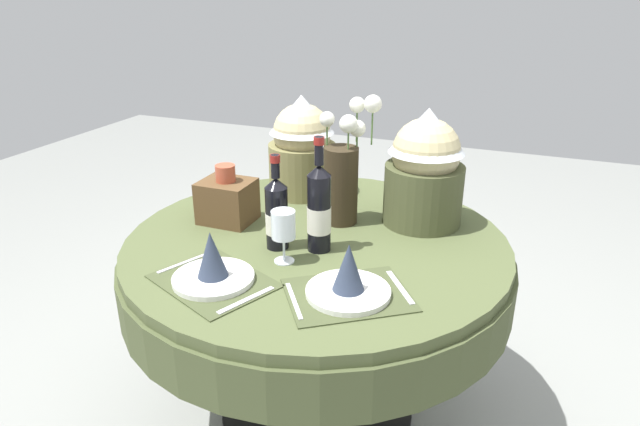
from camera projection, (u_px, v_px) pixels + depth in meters
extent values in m
plane|color=gray|center=(317.00, 410.00, 2.21)|extent=(8.00, 8.00, 0.00)
cylinder|color=#4C5633|center=(317.00, 243.00, 1.92)|extent=(1.31, 1.31, 0.04)
cylinder|color=#464F2E|center=(317.00, 270.00, 1.96)|extent=(1.33, 1.33, 0.17)
cylinder|color=black|center=(317.00, 331.00, 2.06)|extent=(0.12, 0.12, 0.69)
cylinder|color=black|center=(317.00, 408.00, 2.20)|extent=(0.74, 0.74, 0.03)
cube|color=#41492B|center=(214.00, 281.00, 1.64)|extent=(0.42, 0.37, 0.00)
cylinder|color=white|center=(213.00, 278.00, 1.64)|extent=(0.24, 0.24, 0.02)
cone|color=#2D384C|center=(211.00, 254.00, 1.61)|extent=(0.09, 0.09, 0.14)
cube|color=silver|center=(185.00, 262.00, 1.74)|extent=(0.09, 0.18, 0.00)
cube|color=silver|center=(246.00, 300.00, 1.54)|extent=(0.09, 0.18, 0.00)
cube|color=#41492B|center=(348.00, 295.00, 1.57)|extent=(0.43, 0.41, 0.00)
cylinder|color=white|center=(348.00, 292.00, 1.56)|extent=(0.24, 0.24, 0.02)
cone|color=#2D384C|center=(349.00, 267.00, 1.53)|extent=(0.09, 0.09, 0.14)
cube|color=silver|center=(294.00, 301.00, 1.53)|extent=(0.12, 0.16, 0.00)
cube|color=silver|center=(400.00, 287.00, 1.60)|extent=(0.12, 0.16, 0.00)
cylinder|color=#332819|center=(341.00, 185.00, 1.99)|extent=(0.12, 0.12, 0.28)
sphere|color=white|center=(357.00, 105.00, 1.96)|extent=(0.06, 0.06, 0.06)
cylinder|color=#4C7038|center=(357.00, 126.00, 1.99)|extent=(0.01, 0.01, 0.11)
sphere|color=white|center=(357.00, 128.00, 1.93)|extent=(0.06, 0.06, 0.06)
cylinder|color=#4C7038|center=(357.00, 140.00, 1.94)|extent=(0.01, 0.01, 0.05)
sphere|color=white|center=(327.00, 119.00, 1.93)|extent=(0.05, 0.05, 0.05)
cylinder|color=#4C7038|center=(327.00, 135.00, 1.95)|extent=(0.01, 0.01, 0.08)
sphere|color=white|center=(349.00, 124.00, 1.88)|extent=(0.06, 0.06, 0.06)
cylinder|color=#4C7038|center=(348.00, 140.00, 1.91)|extent=(0.01, 0.01, 0.07)
sphere|color=white|center=(373.00, 104.00, 1.92)|extent=(0.06, 0.06, 0.06)
cylinder|color=#4C7038|center=(372.00, 128.00, 1.95)|extent=(0.01, 0.01, 0.12)
cylinder|color=black|center=(319.00, 213.00, 1.79)|extent=(0.08, 0.08, 0.26)
cylinder|color=silver|center=(319.00, 219.00, 1.79)|extent=(0.08, 0.08, 0.09)
cone|color=black|center=(319.00, 170.00, 1.73)|extent=(0.08, 0.08, 0.03)
cylinder|color=black|center=(319.00, 151.00, 1.71)|extent=(0.03, 0.03, 0.09)
cylinder|color=maroon|center=(319.00, 141.00, 1.69)|extent=(0.03, 0.03, 0.02)
cylinder|color=black|center=(277.00, 218.00, 1.81)|extent=(0.07, 0.07, 0.21)
cylinder|color=silver|center=(277.00, 223.00, 1.82)|extent=(0.08, 0.08, 0.07)
cone|color=black|center=(276.00, 183.00, 1.76)|extent=(0.07, 0.07, 0.03)
cylinder|color=black|center=(275.00, 166.00, 1.74)|extent=(0.03, 0.03, 0.08)
cylinder|color=maroon|center=(275.00, 159.00, 1.73)|extent=(0.03, 0.03, 0.02)
cylinder|color=silver|center=(284.00, 261.00, 1.76)|extent=(0.06, 0.06, 0.00)
cylinder|color=silver|center=(284.00, 249.00, 1.74)|extent=(0.01, 0.01, 0.08)
cylinder|color=silver|center=(283.00, 225.00, 1.71)|extent=(0.08, 0.08, 0.09)
cylinder|color=olive|center=(302.00, 169.00, 2.28)|extent=(0.27, 0.27, 0.21)
sphere|color=#C6B784|center=(302.00, 133.00, 2.23)|extent=(0.23, 0.23, 0.23)
cone|color=silver|center=(302.00, 114.00, 2.20)|extent=(0.26, 0.26, 0.15)
cylinder|color=#474C2D|center=(423.00, 194.00, 2.00)|extent=(0.28, 0.28, 0.22)
sphere|color=#C6B784|center=(426.00, 152.00, 1.94)|extent=(0.24, 0.24, 0.24)
cone|color=silver|center=(428.00, 130.00, 1.91)|extent=(0.27, 0.27, 0.15)
cube|color=brown|center=(227.00, 201.00, 2.02)|extent=(0.19, 0.16, 0.15)
cylinder|color=#B24C33|center=(225.00, 173.00, 1.98)|extent=(0.07, 0.07, 0.06)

